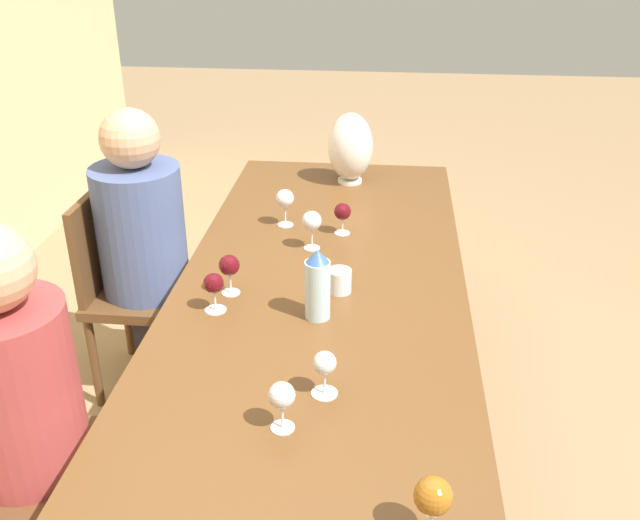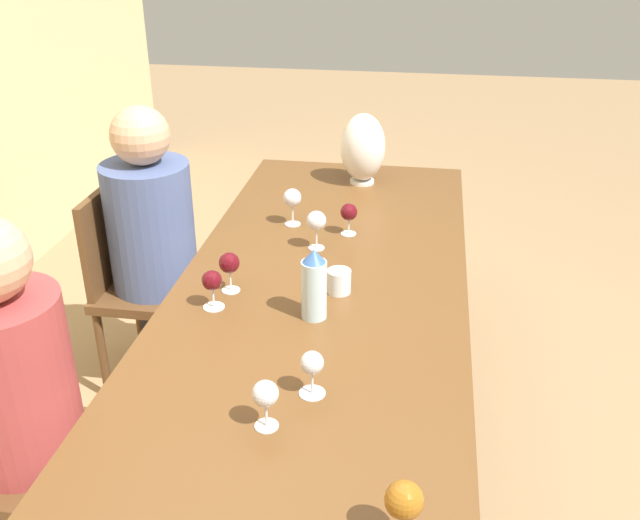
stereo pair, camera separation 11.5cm
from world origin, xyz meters
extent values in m
plane|color=#937551|center=(0.00, 0.00, 0.00)|extent=(14.00, 14.00, 0.00)
cube|color=brown|center=(0.00, 0.00, 0.72)|extent=(2.73, 0.96, 0.04)
cylinder|color=brown|center=(1.27, -0.38, 0.35)|extent=(0.07, 0.07, 0.70)
cylinder|color=brown|center=(1.27, 0.38, 0.35)|extent=(0.07, 0.07, 0.70)
cylinder|color=#ADCCD6|center=(-0.07, -0.01, 0.83)|extent=(0.08, 0.08, 0.19)
cone|color=#33599E|center=(-0.07, -0.01, 0.95)|extent=(0.07, 0.07, 0.04)
cylinder|color=silver|center=(0.10, -0.07, 0.78)|extent=(0.08, 0.08, 0.08)
cylinder|color=silver|center=(1.11, -0.03, 0.75)|extent=(0.11, 0.11, 0.01)
ellipsoid|color=silver|center=(1.11, -0.03, 0.91)|extent=(0.20, 0.20, 0.30)
cylinder|color=silver|center=(-0.59, 0.02, 0.74)|extent=(0.06, 0.06, 0.00)
cylinder|color=silver|center=(-0.59, 0.02, 0.78)|extent=(0.01, 0.01, 0.07)
sphere|color=silver|center=(-0.59, 0.02, 0.84)|extent=(0.07, 0.07, 0.07)
cylinder|color=silver|center=(0.41, 0.06, 0.74)|extent=(0.06, 0.06, 0.00)
cylinder|color=silver|center=(0.41, 0.06, 0.78)|extent=(0.01, 0.01, 0.08)
sphere|color=silver|center=(0.41, 0.06, 0.85)|extent=(0.07, 0.07, 0.07)
cylinder|color=silver|center=(0.61, 0.19, 0.74)|extent=(0.06, 0.06, 0.00)
cylinder|color=silver|center=(0.61, 0.19, 0.78)|extent=(0.01, 0.01, 0.08)
sphere|color=silver|center=(0.61, 0.19, 0.85)|extent=(0.07, 0.07, 0.07)
cylinder|color=silver|center=(-0.44, -0.07, 0.74)|extent=(0.07, 0.07, 0.00)
cylinder|color=silver|center=(-0.44, -0.07, 0.78)|extent=(0.01, 0.01, 0.07)
sphere|color=silver|center=(-0.44, -0.07, 0.84)|extent=(0.06, 0.06, 0.06)
cylinder|color=silver|center=(-0.06, 0.31, 0.74)|extent=(0.07, 0.07, 0.00)
cylinder|color=silver|center=(-0.06, 0.31, 0.78)|extent=(0.01, 0.01, 0.07)
sphere|color=#510C14|center=(-0.06, 0.31, 0.84)|extent=(0.06, 0.06, 0.06)
cylinder|color=silver|center=(0.05, 0.28, 0.74)|extent=(0.06, 0.06, 0.00)
cylinder|color=silver|center=(0.05, 0.28, 0.78)|extent=(0.01, 0.01, 0.07)
sphere|color=#510C14|center=(0.05, 0.28, 0.84)|extent=(0.07, 0.07, 0.07)
cylinder|color=silver|center=(0.55, -0.04, 0.74)|extent=(0.06, 0.06, 0.00)
cylinder|color=silver|center=(0.55, -0.04, 0.77)|extent=(0.01, 0.01, 0.06)
sphere|color=#510C14|center=(0.55, -0.04, 0.83)|extent=(0.06, 0.06, 0.06)
sphere|color=#995B19|center=(-0.88, -0.32, 0.84)|extent=(0.08, 0.08, 0.08)
cube|color=brown|center=(-0.48, 0.75, 0.44)|extent=(0.44, 0.44, 0.04)
cylinder|color=brown|center=(-0.29, 0.56, 0.21)|extent=(0.04, 0.04, 0.42)
cylinder|color=brown|center=(-0.29, 0.94, 0.21)|extent=(0.04, 0.04, 0.42)
cube|color=brown|center=(0.55, 0.75, 0.44)|extent=(0.44, 0.44, 0.04)
cube|color=brown|center=(0.55, 0.95, 0.66)|extent=(0.40, 0.03, 0.40)
cylinder|color=brown|center=(0.36, 0.56, 0.21)|extent=(0.04, 0.04, 0.42)
cylinder|color=brown|center=(0.74, 0.56, 0.21)|extent=(0.04, 0.04, 0.42)
cylinder|color=brown|center=(0.36, 0.94, 0.21)|extent=(0.04, 0.04, 0.42)
cylinder|color=brown|center=(0.74, 0.94, 0.21)|extent=(0.04, 0.04, 0.42)
cube|color=#2D2D38|center=(-0.48, 0.69, 0.23)|extent=(0.25, 0.18, 0.46)
cylinder|color=#993838|center=(-0.48, 0.75, 0.71)|extent=(0.33, 0.33, 0.51)
cube|color=#2D2D38|center=(0.55, 0.69, 0.23)|extent=(0.26, 0.19, 0.46)
cylinder|color=#475684|center=(0.55, 0.75, 0.72)|extent=(0.35, 0.35, 0.52)
sphere|color=tan|center=(0.55, 0.75, 1.09)|extent=(0.23, 0.23, 0.23)
camera|label=1|loc=(-1.92, -0.21, 1.87)|focal=40.00mm
camera|label=2|loc=(-1.91, -0.32, 1.87)|focal=40.00mm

